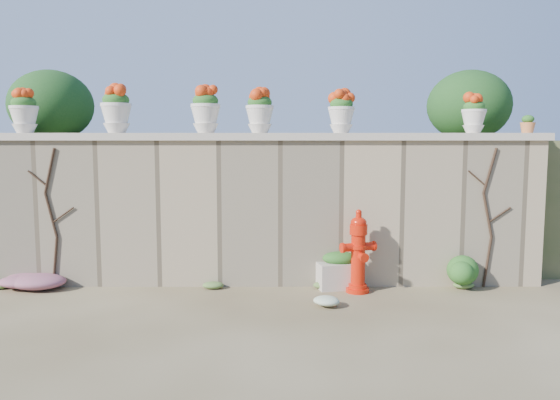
{
  "coord_description": "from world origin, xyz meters",
  "views": [
    {
      "loc": [
        0.39,
        -5.71,
        2.0
      ],
      "look_at": [
        0.41,
        1.4,
        1.22
      ],
      "focal_mm": 35.0,
      "sensor_mm": 36.0,
      "label": 1
    }
  ],
  "objects_px": {
    "planter_box": "(339,271)",
    "terracotta_pot": "(528,125)",
    "urn_pot_0": "(24,112)",
    "fire_hydrant": "(358,251)"
  },
  "relations": [
    {
      "from": "planter_box",
      "to": "terracotta_pot",
      "type": "xyz_separation_m",
      "value": [
        2.58,
        0.25,
        1.98
      ]
    },
    {
      "from": "planter_box",
      "to": "urn_pot_0",
      "type": "distance_m",
      "value": 4.82
    },
    {
      "from": "fire_hydrant",
      "to": "urn_pot_0",
      "type": "relative_size",
      "value": 1.85
    },
    {
      "from": "urn_pot_0",
      "to": "terracotta_pot",
      "type": "xyz_separation_m",
      "value": [
        6.88,
        0.0,
        -0.18
      ]
    },
    {
      "from": "fire_hydrant",
      "to": "terracotta_pot",
      "type": "distance_m",
      "value": 2.92
    },
    {
      "from": "urn_pot_0",
      "to": "terracotta_pot",
      "type": "bearing_deg",
      "value": 0.0
    },
    {
      "from": "terracotta_pot",
      "to": "fire_hydrant",
      "type": "bearing_deg",
      "value": -168.97
    },
    {
      "from": "planter_box",
      "to": "urn_pot_0",
      "type": "bearing_deg",
      "value": 164.11
    },
    {
      "from": "urn_pot_0",
      "to": "terracotta_pot",
      "type": "relative_size",
      "value": 2.48
    },
    {
      "from": "fire_hydrant",
      "to": "terracotta_pot",
      "type": "bearing_deg",
      "value": -7.06
    }
  ]
}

